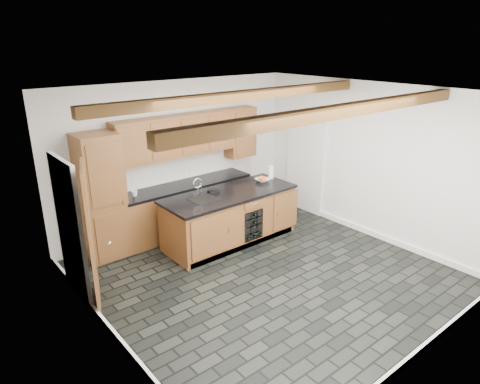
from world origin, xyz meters
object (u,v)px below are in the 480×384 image
object	(u,v)px
kitchen_scale	(213,191)
fruit_bowl	(262,180)
paper_towel	(271,172)
island	(231,217)

from	to	relation	value
kitchen_scale	fruit_bowl	bearing A→B (deg)	-1.24
kitchen_scale	paper_towel	xyz separation A→B (m)	(1.33, -0.05, 0.09)
paper_towel	kitchen_scale	bearing A→B (deg)	177.74
island	kitchen_scale	world-z (taller)	kitchen_scale
fruit_bowl	paper_towel	size ratio (longest dim) A/B	1.07
paper_towel	island	bearing A→B (deg)	-172.31
island	kitchen_scale	bearing A→B (deg)	137.02
kitchen_scale	paper_towel	size ratio (longest dim) A/B	0.83
kitchen_scale	fruit_bowl	size ratio (longest dim) A/B	0.77
fruit_bowl	kitchen_scale	bearing A→B (deg)	173.95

